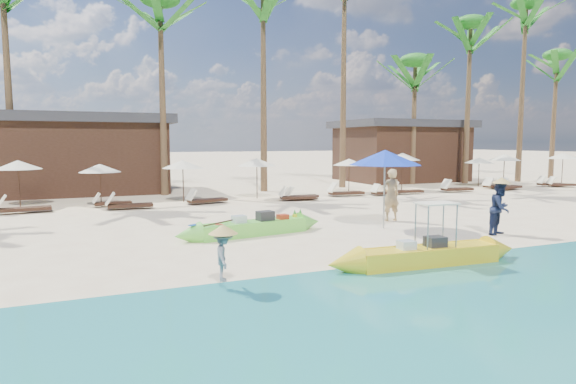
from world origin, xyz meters
name	(u,v)px	position (x,y,z in m)	size (l,w,h in m)	color
ground	(361,241)	(0.00, 0.00, 0.00)	(240.00, 240.00, 0.00)	#FAE7B9
wet_sand_strip	(500,290)	(0.00, -5.00, 0.00)	(240.00, 4.50, 0.01)	tan
green_canoe	(253,227)	(-2.60, 2.00, 0.23)	(5.45, 1.24, 0.70)	#62D13F
yellow_canoe	(427,255)	(-0.08, -2.95, 0.23)	(5.55, 0.95, 1.44)	yellow
tourist	(391,195)	(2.78, 2.58, 0.93)	(0.68, 0.44, 1.86)	tan
vendor_green	(500,208)	(4.33, -0.88, 0.82)	(0.79, 0.62, 1.64)	#141C38
vendor_yellow	(223,256)	(-4.86, -2.94, 0.66)	(0.63, 0.36, 0.97)	gray
blue_umbrella	(385,157)	(1.71, 1.42, 2.31)	(2.38, 2.38, 2.56)	#99999E
resort_parasol_3	(18,165)	(-9.88, 12.01, 1.82)	(1.96, 1.96, 2.02)	#351E15
lounger_3_right	(21,208)	(-9.60, 9.73, 0.22)	(2.02, 0.80, 0.67)	#351E15
resort_parasol_4	(100,168)	(-6.63, 10.71, 1.67)	(1.80, 1.80, 1.86)	#351E15
lounger_4_left	(127,204)	(-5.67, 9.31, 0.22)	(1.92, 0.65, 0.64)	#351E15
lounger_4_right	(110,202)	(-6.27, 10.52, 0.18)	(1.65, 0.62, 0.55)	#351E15
resort_parasol_5	(183,164)	(-3.02, 10.88, 1.77)	(1.91, 1.91, 1.96)	#351E15
lounger_5_left	(205,199)	(-2.26, 9.78, 0.21)	(1.96, 0.93, 0.64)	#351E15
resort_parasol_6	(257,162)	(0.64, 10.90, 1.80)	(1.94, 1.94, 2.00)	#351E15
lounger_6_left	(296,196)	(2.05, 9.28, 0.21)	(1.91, 0.86, 0.63)	#351E15
lounger_6_right	(300,195)	(2.46, 9.70, 0.19)	(1.67, 0.57, 0.56)	#351E15
resort_parasol_7	(349,162)	(6.29, 11.59, 1.69)	(1.82, 1.82, 1.88)	#351E15
lounger_7_left	(344,192)	(5.12, 10.06, 0.22)	(1.96, 0.74, 0.65)	#351E15
lounger_7_right	(384,192)	(7.22, 9.53, 0.19)	(1.65, 0.58, 0.55)	#351E15
resort_parasol_8	(402,157)	(9.76, 11.46, 1.96)	(2.11, 2.11, 2.17)	#351E15
lounger_8_left	(405,190)	(8.60, 9.62, 0.21)	(1.90, 0.90, 0.62)	#351E15
resort_parasol_9	(479,160)	(15.64, 11.52, 1.65)	(1.78, 1.78, 1.83)	#351E15
lounger_9_left	(455,188)	(11.89, 9.41, 0.22)	(1.94, 0.71, 0.65)	#351E15
lounger_9_right	(508,186)	(15.51, 9.09, 0.22)	(2.05, 1.04, 0.67)	#351E15
resort_parasol_10	(505,157)	(17.32, 11.11, 1.83)	(1.97, 1.97, 2.03)	#351E15
lounger_10_left	(494,185)	(15.48, 10.07, 0.20)	(1.84, 0.79, 0.60)	#351E15
lounger_10_right	(550,183)	(19.75, 9.74, 0.20)	(1.84, 0.94, 0.60)	#351E15
resort_parasol_11	(563,156)	(22.61, 11.09, 1.86)	(2.00, 2.00, 2.06)	#351E15
lounger_11_left	(560,184)	(20.00, 9.20, 0.20)	(1.81, 1.04, 0.59)	#351E15
palm_2	(3,6)	(-10.45, 15.08, 9.18)	(2.08, 2.08, 11.33)	brown
palm_3	(161,29)	(-3.36, 14.27, 8.58)	(2.08, 2.08, 10.52)	brown
palm_4	(263,21)	(2.15, 14.01, 9.45)	(2.08, 2.08, 11.70)	brown
palm_5	(344,7)	(7.45, 14.38, 10.82)	(2.08, 2.08, 13.60)	brown
palm_6	(415,76)	(12.84, 14.52, 7.05)	(2.08, 2.08, 8.51)	brown
palm_7	(470,48)	(16.57, 13.68, 8.99)	(2.08, 2.08, 11.08)	brown
palm_8	(525,34)	(21.07, 13.33, 10.18)	(2.08, 2.08, 12.70)	brown
palm_9	(556,73)	(26.21, 14.81, 8.06)	(2.08, 2.08, 9.82)	brown
pavilion_west	(69,153)	(-8.00, 17.50, 2.19)	(10.80, 6.60, 4.30)	#351E15
pavilion_east	(400,150)	(14.00, 17.50, 2.20)	(8.80, 6.60, 4.30)	#351E15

